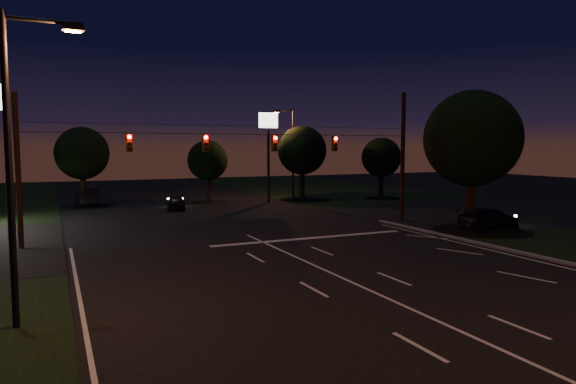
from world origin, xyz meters
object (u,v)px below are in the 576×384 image
car_oncoming_a (176,202)px  car_cross (488,218)px  car_oncoming_b (87,196)px  utility_pole_right (401,221)px  tree_right_near (471,140)px

car_oncoming_a → car_cross: bearing=141.9°
car_oncoming_a → car_oncoming_b: (-6.58, 6.48, 0.17)m
utility_pole_right → car_oncoming_a: utility_pole_right is taller
utility_pole_right → car_oncoming_a: bearing=134.4°
utility_pole_right → car_cross: bearing=-58.4°
tree_right_near → car_oncoming_b: (-21.19, 24.66, -4.89)m
utility_pole_right → car_cross: (3.08, -5.00, 0.66)m
car_oncoming_a → car_cross: size_ratio=0.79×
tree_right_near → car_oncoming_a: size_ratio=2.42×
tree_right_near → car_cross: size_ratio=1.92×
tree_right_near → car_oncoming_a: (-14.61, 18.18, -5.06)m
utility_pole_right → tree_right_near: tree_right_near is taller
tree_right_near → car_oncoming_a: 23.87m
tree_right_near → car_oncoming_a: bearing=128.8°
tree_right_near → car_cross: (1.55, -0.17, -5.01)m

